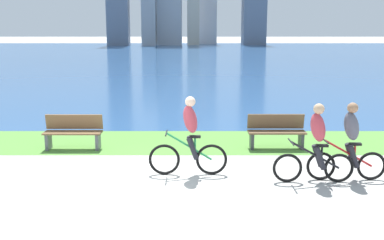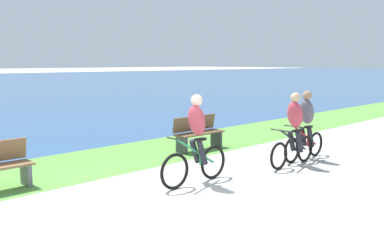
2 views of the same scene
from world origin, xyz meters
name	(u,v)px [view 2 (image 2 of 2)]	position (x,y,z in m)	size (l,w,h in m)	color
ground_plane	(175,206)	(0.00, 0.00, 0.00)	(300.00, 300.00, 0.00)	#B2AFA8
grass_strip_bayside	(69,167)	(0.00, 3.55, 0.00)	(120.00, 2.73, 0.01)	#59933D
cyclist_lead	(196,140)	(1.14, 0.66, 0.84)	(1.70, 0.52, 1.72)	black
cyclist_trailing	(294,129)	(3.72, 0.16, 0.83)	(1.67, 0.52, 1.65)	black
cyclist_distant_rear	(306,125)	(4.45, 0.30, 0.83)	(1.66, 0.52, 1.65)	black
bench_near_path	(198,133)	(3.41, 2.90, 0.45)	(1.50, 0.47, 0.90)	brown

